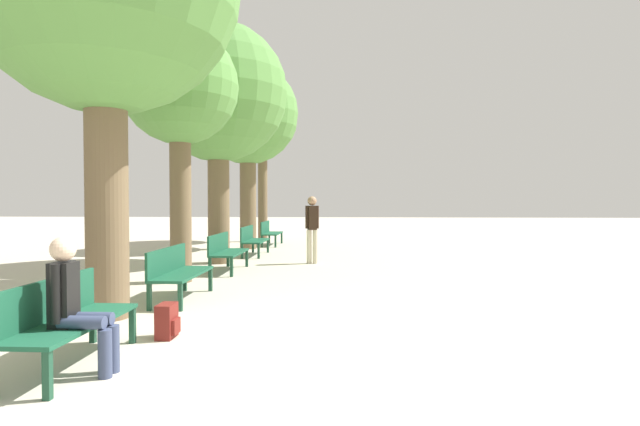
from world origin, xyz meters
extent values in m
plane|color=beige|center=(0.00, 0.00, 0.00)|extent=(80.00, 80.00, 0.00)
cube|color=#195138|center=(-1.81, 0.01, 0.41)|extent=(0.54, 1.66, 0.04)
cube|color=#195138|center=(-2.06, 0.01, 0.63)|extent=(0.04, 1.66, 0.40)
cube|color=#19422D|center=(-1.58, -0.77, 0.20)|extent=(0.06, 0.06, 0.39)
cube|color=#19422D|center=(-1.58, 0.79, 0.20)|extent=(0.06, 0.06, 0.39)
cube|color=#19422D|center=(-2.03, 0.79, 0.20)|extent=(0.06, 0.06, 0.39)
cube|color=#195138|center=(-1.81, 3.16, 0.41)|extent=(0.54, 1.66, 0.04)
cube|color=#195138|center=(-2.06, 3.16, 0.63)|extent=(0.04, 1.66, 0.40)
cube|color=#19422D|center=(-1.58, 2.38, 0.20)|extent=(0.06, 0.06, 0.39)
cube|color=#19422D|center=(-1.58, 3.94, 0.20)|extent=(0.06, 0.06, 0.39)
cube|color=#19422D|center=(-2.03, 2.38, 0.20)|extent=(0.06, 0.06, 0.39)
cube|color=#19422D|center=(-2.03, 3.94, 0.20)|extent=(0.06, 0.06, 0.39)
cube|color=#195138|center=(-1.81, 6.31, 0.41)|extent=(0.54, 1.66, 0.04)
cube|color=#195138|center=(-2.06, 6.31, 0.63)|extent=(0.04, 1.66, 0.40)
cube|color=#19422D|center=(-1.58, 5.52, 0.20)|extent=(0.06, 0.06, 0.39)
cube|color=#19422D|center=(-1.58, 7.09, 0.20)|extent=(0.06, 0.06, 0.39)
cube|color=#19422D|center=(-2.03, 5.52, 0.20)|extent=(0.06, 0.06, 0.39)
cube|color=#19422D|center=(-2.03, 7.09, 0.20)|extent=(0.06, 0.06, 0.39)
cube|color=#195138|center=(-1.81, 9.46, 0.41)|extent=(0.54, 1.66, 0.04)
cube|color=#195138|center=(-2.06, 9.46, 0.63)|extent=(0.04, 1.66, 0.40)
cube|color=#19422D|center=(-1.58, 8.67, 0.20)|extent=(0.06, 0.06, 0.39)
cube|color=#19422D|center=(-1.58, 10.24, 0.20)|extent=(0.06, 0.06, 0.39)
cube|color=#19422D|center=(-2.03, 8.67, 0.20)|extent=(0.06, 0.06, 0.39)
cube|color=#19422D|center=(-2.03, 10.24, 0.20)|extent=(0.06, 0.06, 0.39)
cube|color=#195138|center=(-1.81, 12.60, 0.41)|extent=(0.54, 1.66, 0.04)
cube|color=#195138|center=(-2.06, 12.60, 0.63)|extent=(0.04, 1.66, 0.40)
cube|color=#19422D|center=(-1.58, 11.82, 0.20)|extent=(0.06, 0.06, 0.39)
cube|color=#19422D|center=(-1.58, 13.39, 0.20)|extent=(0.06, 0.06, 0.39)
cube|color=#19422D|center=(-2.03, 11.82, 0.20)|extent=(0.06, 0.06, 0.39)
cube|color=#19422D|center=(-2.03, 13.39, 0.20)|extent=(0.06, 0.06, 0.39)
cylinder|color=brown|center=(-2.42, 1.93, 1.78)|extent=(0.55, 0.55, 3.55)
cylinder|color=brown|center=(-2.42, 4.88, 1.58)|extent=(0.41, 0.41, 3.16)
sphere|color=#568E42|center=(-2.42, 4.88, 3.77)|extent=(2.24, 2.24, 2.24)
cylinder|color=brown|center=(-2.42, 7.73, 1.66)|extent=(0.53, 0.53, 3.31)
sphere|color=#568E42|center=(-2.42, 7.73, 4.26)|extent=(3.44, 3.44, 3.44)
cylinder|color=brown|center=(-2.42, 11.43, 1.73)|extent=(0.52, 0.52, 3.47)
sphere|color=#568E42|center=(-2.42, 11.43, 4.37)|extent=(3.27, 3.27, 3.27)
cylinder|color=brown|center=(-2.42, 14.24, 1.94)|extent=(0.36, 0.36, 3.88)
sphere|color=#568E42|center=(-2.42, 14.24, 4.61)|extent=(2.65, 2.65, 2.65)
cylinder|color=#384260|center=(-1.57, -0.27, 0.50)|extent=(0.42, 0.12, 0.12)
cylinder|color=#384260|center=(-1.36, -0.27, 0.22)|extent=(0.12, 0.12, 0.43)
cylinder|color=#384260|center=(-1.57, -0.12, 0.50)|extent=(0.42, 0.12, 0.12)
cylinder|color=#384260|center=(-1.36, -0.12, 0.22)|extent=(0.12, 0.12, 0.43)
cube|color=black|center=(-1.78, -0.20, 0.73)|extent=(0.19, 0.23, 0.59)
cylinder|color=black|center=(-1.78, -0.32, 0.76)|extent=(0.09, 0.09, 0.53)
cylinder|color=black|center=(-1.78, -0.07, 0.76)|extent=(0.09, 0.09, 0.53)
sphere|color=beige|center=(-1.78, -0.20, 1.14)|extent=(0.23, 0.23, 0.23)
cube|color=maroon|center=(-1.28, 1.02, 0.20)|extent=(0.18, 0.30, 0.39)
cube|color=maroon|center=(-1.17, 1.02, 0.14)|extent=(0.04, 0.21, 0.17)
cylinder|color=beige|center=(-0.15, 7.76, 0.42)|extent=(0.12, 0.12, 0.84)
cylinder|color=beige|center=(0.00, 7.76, 0.42)|extent=(0.12, 0.12, 0.84)
cube|color=black|center=(-0.08, 7.76, 1.14)|extent=(0.25, 0.27, 0.60)
cylinder|color=black|center=(-0.20, 7.76, 1.15)|extent=(0.09, 0.09, 0.57)
cylinder|color=black|center=(0.05, 7.76, 1.15)|extent=(0.09, 0.09, 0.57)
sphere|color=#A37A5B|center=(-0.08, 7.76, 1.56)|extent=(0.23, 0.23, 0.23)
camera|label=1|loc=(0.79, -4.56, 1.59)|focal=28.00mm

